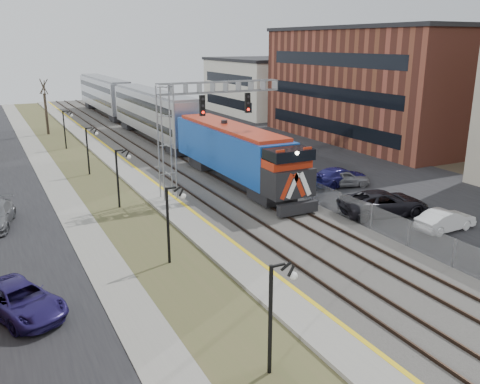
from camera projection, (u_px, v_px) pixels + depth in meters
sidewalk at (58, 188)px, 38.87m from camera, size 2.00×120.00×0.08m
grass_median at (97, 183)px, 40.19m from camera, size 4.00×120.00×0.06m
platform at (134, 178)px, 41.47m from camera, size 2.00×120.00×0.24m
ballast_bed at (191, 171)px, 43.66m from camera, size 8.00×120.00×0.20m
parking_lot at (307, 158)px, 48.93m from camera, size 16.00×120.00×0.04m
platform_edge at (145, 175)px, 41.82m from camera, size 0.24×120.00×0.01m
track_near at (169, 172)px, 42.74m from camera, size 1.58×120.00×0.15m
track_far at (207, 167)px, 44.27m from camera, size 1.58×120.00×0.15m
train at (143, 112)px, 59.44m from camera, size 3.00×63.05×5.33m
signal_gantry at (190, 120)px, 34.91m from camera, size 9.00×1.07×8.15m
lampposts at (166, 225)px, 25.37m from camera, size 0.14×62.14×4.00m
fence at (235, 158)px, 45.30m from camera, size 0.04×120.00×1.60m
buildings_east at (450, 89)px, 50.00m from camera, size 16.00×76.00×15.00m
car_lot_b at (445, 221)px, 29.91m from camera, size 3.94×1.49×1.28m
car_lot_c at (383, 204)px, 32.56m from camera, size 6.21×3.86×1.60m
car_lot_d at (339, 177)px, 39.33m from camera, size 4.96×2.23×1.41m
car_lot_e at (344, 179)px, 39.03m from camera, size 4.17×2.62×1.32m
car_lot_f at (219, 138)px, 55.78m from camera, size 4.00×1.72×1.28m
car_street_a at (20, 301)px, 20.63m from camera, size 3.88×5.16×1.30m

